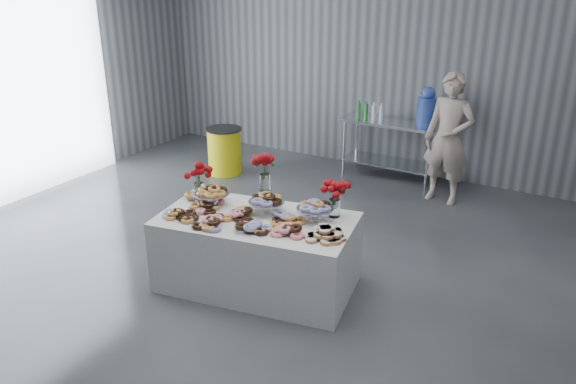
% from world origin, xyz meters
% --- Properties ---
extents(ground, '(9.00, 9.00, 0.00)m').
position_xyz_m(ground, '(0.00, 0.00, 0.00)').
color(ground, '#34363B').
rests_on(ground, ground).
extents(room_walls, '(8.04, 9.04, 4.02)m').
position_xyz_m(room_walls, '(-0.27, 0.07, 2.64)').
color(room_walls, gray).
rests_on(room_walls, ground).
extents(display_table, '(2.04, 1.31, 0.75)m').
position_xyz_m(display_table, '(0.19, 0.47, 0.38)').
color(display_table, white).
rests_on(display_table, ground).
extents(prep_table, '(1.50, 0.60, 0.90)m').
position_xyz_m(prep_table, '(0.23, 4.10, 0.62)').
color(prep_table, silver).
rests_on(prep_table, ground).
extents(donut_mounds, '(1.91, 1.10, 0.09)m').
position_xyz_m(donut_mounds, '(0.19, 0.42, 0.80)').
color(donut_mounds, '#C38147').
rests_on(donut_mounds, display_table).
extents(cake_stand_left, '(0.36, 0.36, 0.17)m').
position_xyz_m(cake_stand_left, '(-0.38, 0.53, 0.89)').
color(cake_stand_left, silver).
rests_on(cake_stand_left, display_table).
extents(cake_stand_mid, '(0.36, 0.36, 0.17)m').
position_xyz_m(cake_stand_mid, '(0.21, 0.63, 0.89)').
color(cake_stand_mid, silver).
rests_on(cake_stand_mid, display_table).
extents(cake_stand_right, '(0.36, 0.36, 0.17)m').
position_xyz_m(cake_stand_right, '(0.71, 0.71, 0.89)').
color(cake_stand_right, silver).
rests_on(cake_stand_right, display_table).
extents(danish_pile, '(0.48, 0.48, 0.11)m').
position_xyz_m(danish_pile, '(0.95, 0.45, 0.81)').
color(danish_pile, white).
rests_on(danish_pile, display_table).
extents(bouquet_left, '(0.26, 0.26, 0.42)m').
position_xyz_m(bouquet_left, '(-0.59, 0.59, 1.05)').
color(bouquet_left, white).
rests_on(bouquet_left, display_table).
extents(bouquet_right, '(0.26, 0.26, 0.42)m').
position_xyz_m(bouquet_right, '(0.83, 0.89, 1.05)').
color(bouquet_right, white).
rests_on(bouquet_right, display_table).
extents(bouquet_center, '(0.26, 0.26, 0.57)m').
position_xyz_m(bouquet_center, '(0.08, 0.81, 1.13)').
color(bouquet_center, silver).
rests_on(bouquet_center, display_table).
extents(water_jug, '(0.28, 0.28, 0.55)m').
position_xyz_m(water_jug, '(0.73, 4.10, 1.15)').
color(water_jug, blue).
rests_on(water_jug, prep_table).
extents(drink_bottles, '(0.54, 0.08, 0.27)m').
position_xyz_m(drink_bottles, '(-0.09, 4.00, 1.04)').
color(drink_bottles, '#268C33').
rests_on(drink_bottles, prep_table).
extents(person, '(0.69, 0.49, 1.78)m').
position_xyz_m(person, '(1.20, 3.62, 0.89)').
color(person, '#CC8C93').
rests_on(person, ground).
extents(trash_barrel, '(0.56, 0.56, 0.72)m').
position_xyz_m(trash_barrel, '(-2.07, 3.04, 0.36)').
color(trash_barrel, yellow).
rests_on(trash_barrel, ground).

